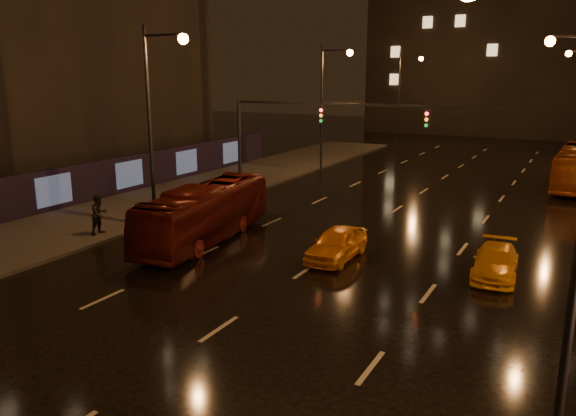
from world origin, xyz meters
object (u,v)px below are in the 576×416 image
at_px(bus_red, 205,213).
at_px(taxi_far, 496,262).
at_px(taxi_near, 337,244).
at_px(pedestrian_b, 99,214).

relative_size(bus_red, taxi_far, 2.41).
height_order(bus_red, taxi_far, bus_red).
bearing_deg(taxi_far, bus_red, -178.52).
relative_size(taxi_near, taxi_far, 1.01).
distance_m(bus_red, taxi_near, 6.66).
bearing_deg(taxi_far, pedestrian_b, -174.03).
xyz_separation_m(taxi_near, pedestrian_b, (-11.50, -2.33, 0.44)).
height_order(bus_red, taxi_near, bus_red).
xyz_separation_m(taxi_far, pedestrian_b, (-17.82, -3.39, 0.55)).
height_order(taxi_near, taxi_far, taxi_near).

